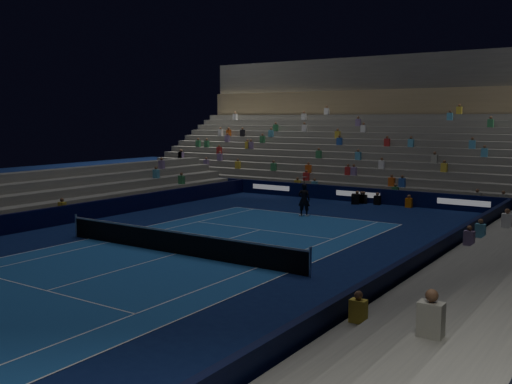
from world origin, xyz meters
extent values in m
plane|color=#0C1948|center=(0.00, 0.00, 0.00)|extent=(90.00, 90.00, 0.00)
cube|color=#1B4F96|center=(0.00, 0.00, 0.01)|extent=(10.97, 23.77, 0.01)
cube|color=black|center=(0.00, 18.50, 0.50)|extent=(44.00, 0.25, 1.00)
cube|color=black|center=(9.70, 0.00, 0.50)|extent=(0.25, 37.00, 1.00)
cube|color=black|center=(-9.70, 0.00, 0.50)|extent=(0.25, 37.00, 1.00)
cube|color=slate|center=(0.00, 19.50, 0.25)|extent=(44.00, 1.00, 0.50)
cube|color=slate|center=(0.00, 20.50, 0.50)|extent=(44.00, 1.00, 1.00)
cube|color=slate|center=(0.00, 21.50, 0.75)|extent=(44.00, 1.00, 1.50)
cube|color=slate|center=(0.00, 22.50, 1.00)|extent=(44.00, 1.00, 2.00)
cube|color=slate|center=(0.00, 23.50, 1.25)|extent=(44.00, 1.00, 2.50)
cube|color=slate|center=(0.00, 24.50, 1.50)|extent=(44.00, 1.00, 3.00)
cube|color=slate|center=(0.00, 25.50, 1.75)|extent=(44.00, 1.00, 3.50)
cube|color=slate|center=(0.00, 26.50, 2.00)|extent=(44.00, 1.00, 4.00)
cube|color=slate|center=(0.00, 27.50, 2.25)|extent=(44.00, 1.00, 4.50)
cube|color=slate|center=(0.00, 28.50, 2.50)|extent=(44.00, 1.00, 5.00)
cube|color=slate|center=(0.00, 29.50, 2.75)|extent=(44.00, 1.00, 5.50)
cube|color=slate|center=(0.00, 30.50, 3.00)|extent=(44.00, 1.00, 6.00)
cube|color=#857352|center=(0.00, 31.60, 7.10)|extent=(44.00, 0.60, 2.20)
cube|color=#464644|center=(0.00, 33.00, 9.70)|extent=(44.00, 2.40, 3.00)
cube|color=slate|center=(10.50, 0.00, 0.25)|extent=(1.00, 37.00, 0.50)
cube|color=slate|center=(11.50, 0.00, 0.50)|extent=(1.00, 37.00, 1.00)
cube|color=slate|center=(12.50, 0.00, 0.75)|extent=(1.00, 37.00, 1.50)
cube|color=slate|center=(-10.50, 0.00, 0.25)|extent=(1.00, 37.00, 0.50)
cube|color=slate|center=(-11.50, 0.00, 0.50)|extent=(1.00, 37.00, 1.00)
cube|color=slate|center=(-12.50, 0.00, 0.75)|extent=(1.00, 37.00, 1.50)
cylinder|color=#B2B2B7|center=(-6.40, 0.00, 0.55)|extent=(0.10, 0.10, 1.10)
cylinder|color=#B2B2B7|center=(6.40, 0.00, 0.55)|extent=(0.10, 0.10, 1.10)
cube|color=black|center=(0.00, 0.00, 0.45)|extent=(12.80, 0.03, 0.90)
cube|color=white|center=(0.00, 0.00, 0.94)|extent=(12.80, 0.04, 0.08)
imported|color=black|center=(-0.25, 11.37, 0.96)|extent=(0.81, 0.65, 1.92)
cube|color=black|center=(0.22, 17.53, 0.33)|extent=(0.67, 0.74, 0.66)
cylinder|color=black|center=(0.22, 17.05, 0.53)|extent=(0.26, 0.38, 0.16)
camera|label=1|loc=(16.20, -18.02, 5.68)|focal=40.90mm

